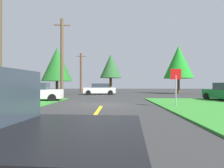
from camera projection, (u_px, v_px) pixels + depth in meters
name	position (u px, v px, depth m)	size (l,w,h in m)	color
ground_plane	(102.00, 105.00, 14.63)	(120.00, 120.00, 0.00)	#313131
lane_stripe_center	(86.00, 129.00, 6.63)	(0.20, 14.00, 0.01)	yellow
stop_sign	(176.00, 80.00, 13.10)	(0.68, 0.07, 2.47)	#9EA0A8
parked_car_near_building	(37.00, 92.00, 17.71)	(4.34, 2.35, 1.62)	white
car_approaching_junction	(100.00, 89.00, 29.41)	(4.73, 2.34, 1.62)	white
utility_pole_mid	(62.00, 57.00, 23.22)	(1.80, 0.40, 8.99)	brown
utility_pole_far	(81.00, 72.00, 36.58)	(1.76, 0.61, 7.13)	brown
oak_tree_left	(57.00, 64.00, 29.00)	(4.34, 4.34, 6.75)	brown
pine_tree_center	(111.00, 66.00, 35.42)	(3.77, 3.77, 6.79)	brown
oak_tree_right	(179.00, 62.00, 33.00)	(4.78, 4.78, 7.75)	brown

